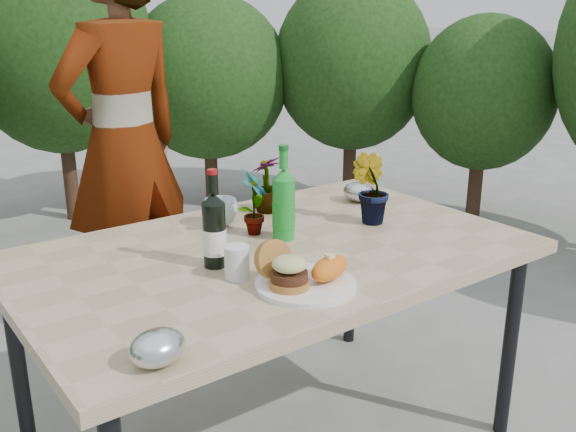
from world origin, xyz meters
TOP-DOWN VIEW (x-y plane):
  - patio_table at (0.00, 0.00)m, footprint 1.60×1.00m
  - shrub_hedge at (0.23, 1.45)m, footprint 6.83×5.10m
  - dinner_plate at (-0.10, -0.30)m, footprint 0.28×0.28m
  - burger_stack at (-0.15, -0.28)m, footprint 0.11×0.16m
  - sweet_potato at (-0.03, -0.32)m, footprint 0.17×0.12m
  - grilled_veg at (-0.08, -0.20)m, footprint 0.08×0.05m
  - wine_bottle at (-0.22, -0.02)m, footprint 0.07×0.07m
  - sparkling_water at (0.08, 0.06)m, footprint 0.08×0.08m
  - plastic_cup at (-0.22, -0.13)m, footprint 0.07×0.07m
  - seedling_left at (0.03, 0.15)m, footprint 0.14×0.14m
  - seedling_mid at (0.43, 0.01)m, footprint 0.15×0.17m
  - seedling_right at (0.21, 0.33)m, footprint 0.14×0.14m
  - blue_bowl at (-0.02, 0.30)m, footprint 0.14×0.14m
  - foil_packet_left at (-0.60, -0.42)m, footprint 0.15×0.13m
  - foil_packet_right at (0.57, 0.23)m, footprint 0.13×0.15m
  - person at (-0.02, 1.13)m, footprint 0.74×0.58m

SIDE VIEW (x-z plane):
  - patio_table at x=0.00m, z-range 0.32..1.07m
  - dinner_plate at x=-0.10m, z-range 0.75..0.76m
  - grilled_veg at x=-0.08m, z-range 0.76..0.79m
  - foil_packet_left at x=-0.60m, z-range 0.75..0.83m
  - foil_packet_right at x=0.57m, z-range 0.75..0.83m
  - sweet_potato at x=-0.03m, z-range 0.77..0.83m
  - plastic_cup at x=-0.22m, z-range 0.75..0.84m
  - blue_bowl at x=-0.02m, z-range 0.75..0.85m
  - burger_stack at x=-0.15m, z-range 0.75..0.87m
  - seedling_right at x=0.21m, z-range 0.75..0.96m
  - wine_bottle at x=-0.22m, z-range 0.71..1.01m
  - seedling_left at x=0.03m, z-range 0.75..0.98m
  - sparkling_water at x=0.08m, z-range 0.71..1.02m
  - seedling_mid at x=0.43m, z-range 0.75..1.00m
  - person at x=-0.02m, z-range 0.00..1.80m
  - shrub_hedge at x=0.23m, z-range 0.07..2.14m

